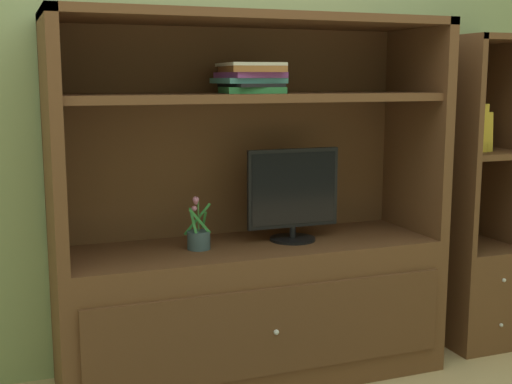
% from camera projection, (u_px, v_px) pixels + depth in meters
% --- Properties ---
extents(painted_rear_wall, '(6.00, 0.10, 2.80)m').
position_uv_depth(painted_rear_wall, '(227.00, 78.00, 3.34)').
color(painted_rear_wall, '#8C9E6B').
rests_on(painted_rear_wall, ground_plane).
extents(media_console, '(1.78, 0.58, 1.67)m').
position_uv_depth(media_console, '(252.00, 270.00, 3.17)').
color(media_console, brown).
rests_on(media_console, ground_plane).
extents(tv_monitor, '(0.45, 0.22, 0.43)m').
position_uv_depth(tv_monitor, '(293.00, 194.00, 3.17)').
color(tv_monitor, black).
rests_on(tv_monitor, media_console).
extents(potted_plant, '(0.13, 0.10, 0.24)m').
position_uv_depth(potted_plant, '(199.00, 238.00, 3.03)').
color(potted_plant, '#384C56').
rests_on(potted_plant, media_console).
extents(magazine_stack, '(0.29, 0.36, 0.13)m').
position_uv_depth(magazine_stack, '(250.00, 77.00, 3.01)').
color(magazine_stack, '#338C4C').
rests_on(magazine_stack, media_console).
extents(bookshelf_tall, '(0.40, 0.45, 1.61)m').
position_uv_depth(bookshelf_tall, '(476.00, 241.00, 3.61)').
color(bookshelf_tall, brown).
rests_on(bookshelf_tall, ground_plane).
extents(upright_book_row, '(0.15, 0.16, 0.25)m').
position_uv_depth(upright_book_row, '(472.00, 129.00, 3.47)').
color(upright_book_row, gold).
rests_on(upright_book_row, bookshelf_tall).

